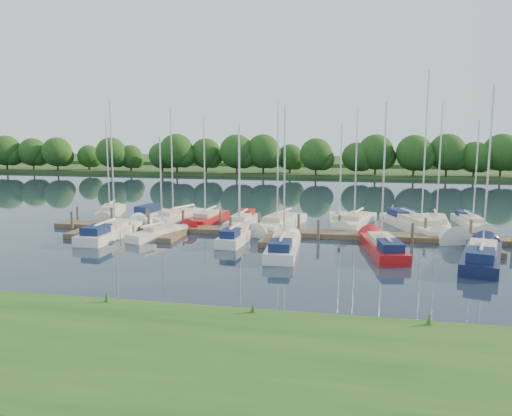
% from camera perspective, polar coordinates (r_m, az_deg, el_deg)
% --- Properties ---
extents(ground, '(260.00, 260.00, 0.00)m').
position_cam_1_polar(ground, '(34.17, 0.21, -5.73)').
color(ground, '#182431').
rests_on(ground, ground).
extents(near_bank, '(90.00, 10.00, 0.50)m').
position_cam_1_polar(near_bank, '(19.50, -9.26, -16.49)').
color(near_bank, '#1E4C15').
rests_on(near_bank, ground).
extents(dock, '(40.00, 6.00, 0.40)m').
position_cam_1_polar(dock, '(41.14, 2.18, -2.97)').
color(dock, brown).
rests_on(dock, ground).
extents(mooring_pilings, '(38.24, 2.84, 2.00)m').
position_cam_1_polar(mooring_pilings, '(42.15, 2.42, -2.13)').
color(mooring_pilings, '#473D33').
rests_on(mooring_pilings, ground).
extents(far_shore, '(180.00, 30.00, 0.60)m').
position_cam_1_polar(far_shore, '(107.98, 7.92, 4.25)').
color(far_shore, '#203C17').
rests_on(far_shore, ground).
extents(distant_hill, '(220.00, 40.00, 1.40)m').
position_cam_1_polar(distant_hill, '(132.86, 8.58, 5.23)').
color(distant_hill, '#3C5826').
rests_on(distant_hill, ground).
extents(treeline, '(146.75, 10.00, 8.19)m').
position_cam_1_polar(treeline, '(95.01, 9.52, 5.86)').
color(treeline, '#38281C').
rests_on(treeline, ground).
extents(sailboat_n_0, '(3.72, 7.95, 10.18)m').
position_cam_1_polar(sailboat_n_0, '(53.12, -16.30, -0.58)').
color(sailboat_n_0, silver).
rests_on(sailboat_n_0, ground).
extents(motorboat, '(2.54, 6.05, 1.64)m').
position_cam_1_polar(motorboat, '(50.56, -12.37, -0.81)').
color(motorboat, silver).
rests_on(motorboat, ground).
extents(sailboat_n_2, '(4.72, 8.55, 10.99)m').
position_cam_1_polar(sailboat_n_2, '(48.77, -9.24, -1.15)').
color(sailboat_n_2, silver).
rests_on(sailboat_n_2, ground).
extents(sailboat_n_3, '(2.51, 8.10, 10.31)m').
position_cam_1_polar(sailboat_n_3, '(47.13, -5.70, -1.41)').
color(sailboat_n_3, '#AF1013').
rests_on(sailboat_n_3, ground).
extents(sailboat_n_4, '(2.00, 7.45, 9.60)m').
position_cam_1_polar(sailboat_n_4, '(45.39, -1.72, -1.70)').
color(sailboat_n_4, silver).
rests_on(sailboat_n_4, ground).
extents(sailboat_n_5, '(4.05, 9.17, 11.63)m').
position_cam_1_polar(sailboat_n_5, '(44.57, 2.60, -1.96)').
color(sailboat_n_5, silver).
rests_on(sailboat_n_5, ground).
extents(sailboat_n_6, '(2.13, 7.50, 9.48)m').
position_cam_1_polar(sailboat_n_6, '(47.26, 9.50, -1.47)').
color(sailboat_n_6, silver).
rests_on(sailboat_n_6, ground).
extents(sailboat_n_7, '(3.87, 8.55, 10.83)m').
position_cam_1_polar(sailboat_n_7, '(46.56, 11.25, -1.67)').
color(sailboat_n_7, silver).
rests_on(sailboat_n_7, ground).
extents(sailboat_n_8, '(5.86, 11.11, 14.08)m').
position_cam_1_polar(sailboat_n_8, '(45.79, 18.08, -2.03)').
color(sailboat_n_8, silver).
rests_on(sailboat_n_8, ground).
extents(sailboat_n_9, '(2.78, 8.99, 11.40)m').
position_cam_1_polar(sailboat_n_9, '(46.70, 19.86, -1.98)').
color(sailboat_n_9, silver).
rests_on(sailboat_n_9, ground).
extents(sailboat_n_10, '(2.34, 7.89, 9.93)m').
position_cam_1_polar(sailboat_n_10, '(49.22, 23.39, -1.62)').
color(sailboat_n_10, silver).
rests_on(sailboat_n_10, ground).
extents(sailboat_s_0, '(2.31, 9.06, 11.61)m').
position_cam_1_polar(sailboat_s_0, '(42.62, -16.09, -2.71)').
color(sailboat_s_0, silver).
rests_on(sailboat_s_0, ground).
extents(sailboat_s_1, '(3.54, 6.47, 8.49)m').
position_cam_1_polar(sailboat_s_1, '(41.54, -10.88, -2.90)').
color(sailboat_s_1, silver).
rests_on(sailboat_s_1, ground).
extents(sailboat_s_2, '(2.07, 7.12, 9.26)m').
position_cam_1_polar(sailboat_s_2, '(39.34, -2.10, -3.31)').
color(sailboat_s_2, silver).
rests_on(sailboat_s_2, ground).
extents(sailboat_s_3, '(2.34, 8.42, 10.79)m').
position_cam_1_polar(sailboat_s_3, '(35.75, 3.14, -4.54)').
color(sailboat_s_3, silver).
rests_on(sailboat_s_3, ground).
extents(sailboat_s_4, '(3.20, 8.70, 11.04)m').
position_cam_1_polar(sailboat_s_4, '(36.77, 14.24, -4.43)').
color(sailboat_s_4, '#AF1013').
rests_on(sailboat_s_4, ground).
extents(sailboat_s_5, '(4.25, 9.39, 11.95)m').
position_cam_1_polar(sailboat_s_5, '(36.09, 24.40, -5.18)').
color(sailboat_s_5, '#101638').
rests_on(sailboat_s_5, ground).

